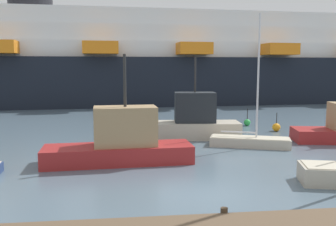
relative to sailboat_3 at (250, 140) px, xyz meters
name	(u,v)px	position (x,y,z in m)	size (l,w,h in m)	color
ground_plane	(201,193)	(-5.20, -8.78, -0.44)	(600.00, 600.00, 0.00)	slate
sailboat_3	(250,140)	(0.00, 0.00, 0.00)	(5.52, 3.20, 8.89)	#BCB29E
fishing_boat_0	(192,122)	(-3.44, 3.29, 0.81)	(7.67, 2.86, 6.13)	#BCB29E
fishing_boat_1	(121,142)	(-8.66, -3.24, 0.72)	(8.46, 2.89, 6.12)	maroon
channel_buoy_1	(247,122)	(2.72, 8.58, -0.12)	(0.61, 0.61, 1.60)	green
channel_buoy_2	(276,127)	(4.21, 5.50, -0.09)	(0.68, 0.68, 1.58)	orange
cruise_ship	(179,62)	(-0.09, 33.39, 5.67)	(122.31, 25.30, 19.32)	black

